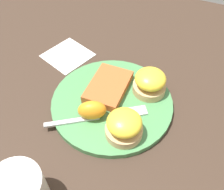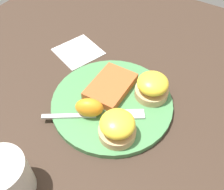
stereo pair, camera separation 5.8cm
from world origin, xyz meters
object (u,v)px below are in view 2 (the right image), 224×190
Objects in this scene: orange_wedge at (89,108)px; cup at (5,179)px; hashbrown_patty at (111,86)px; sandwich_benedict_right at (152,87)px; sandwich_benedict_left at (117,127)px; fork at (100,115)px.

cup reaches higher than orange_wedge.
sandwich_benedict_right is at bearing 111.55° from hashbrown_patty.
fork is at bearing -110.69° from sandwich_benedict_left.
hashbrown_patty is 1.03× the size of cup.
fork is at bearing 108.69° from orange_wedge.
cup is (0.19, -0.11, 0.00)m from sandwich_benedict_left.
fork is (-0.02, -0.06, -0.03)m from sandwich_benedict_left.
orange_wedge is (0.12, -0.09, -0.01)m from sandwich_benedict_right.
sandwich_benedict_right is 0.10m from hashbrown_patty.
sandwich_benedict_left is 0.40× the size of fork.
fork is (0.08, 0.02, -0.01)m from hashbrown_patty.
sandwich_benedict_left is 0.22m from cup.
orange_wedge is at bearing -71.31° from fork.
hashbrown_patty is at bearing 174.51° from cup.
orange_wedge is at bearing 0.38° from hashbrown_patty.
sandwich_benedict_right is (-0.13, 0.01, 0.00)m from sandwich_benedict_left.
cup is at bearing -7.89° from orange_wedge.
sandwich_benedict_left is at bearing -4.29° from sandwich_benedict_right.
cup is at bearing -19.58° from sandwich_benedict_right.
sandwich_benedict_right is 0.13m from fork.
orange_wedge is at bearing -99.78° from sandwich_benedict_left.
sandwich_benedict_left reaches higher than hashbrown_patty.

